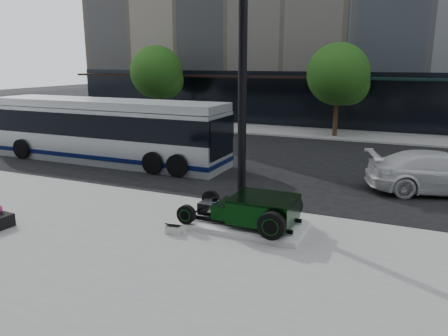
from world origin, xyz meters
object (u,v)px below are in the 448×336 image
at_px(transit_bus, 107,130).
at_px(white_sedan, 441,173).
at_px(hot_rod, 256,209).
at_px(lamppost, 242,79).

xyz_separation_m(transit_bus, white_sedan, (14.45, 0.60, -0.73)).
distance_m(hot_rod, transit_bus, 11.25).
bearing_deg(white_sedan, transit_bus, 75.32).
xyz_separation_m(hot_rod, white_sedan, (4.80, 6.35, 0.05)).
bearing_deg(transit_bus, white_sedan, 2.39).
relative_size(transit_bus, white_sedan, 2.34).
height_order(transit_bus, white_sedan, transit_bus).
bearing_deg(transit_bus, hot_rod, -30.80).
xyz_separation_m(lamppost, white_sedan, (5.82, 4.93, -3.43)).
bearing_deg(white_sedan, hot_rod, 125.82).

